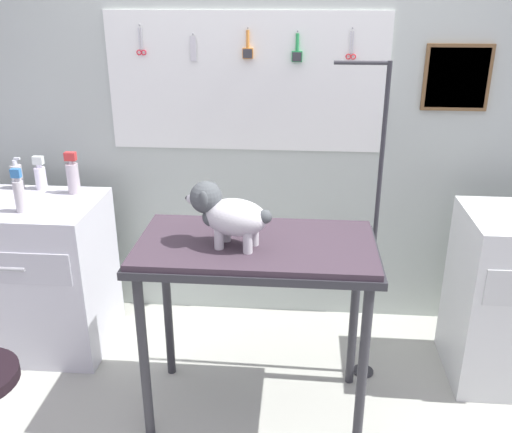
% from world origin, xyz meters
% --- Properties ---
extents(rear_wall_panel, '(4.00, 0.11, 2.30)m').
position_xyz_m(rear_wall_panel, '(0.00, 1.28, 1.16)').
color(rear_wall_panel, '#AFB9B1').
rests_on(rear_wall_panel, ground).
extents(grooming_table, '(1.07, 0.57, 0.90)m').
position_xyz_m(grooming_table, '(-0.02, 0.35, 0.80)').
color(grooming_table, '#2D2D33').
rests_on(grooming_table, ground).
extents(grooming_arm, '(0.30, 0.11, 1.63)m').
position_xyz_m(grooming_arm, '(0.53, 0.65, 0.76)').
color(grooming_arm, '#2D2D33').
rests_on(grooming_arm, ground).
extents(dog, '(0.38, 0.24, 0.28)m').
position_xyz_m(dog, '(-0.13, 0.30, 1.04)').
color(dog, silver).
rests_on(dog, grooming_table).
extents(counter_left, '(0.80, 0.58, 0.87)m').
position_xyz_m(counter_left, '(-1.30, 0.79, 0.43)').
color(counter_left, silver).
rests_on(counter_left, ground).
extents(detangler_spray, '(0.06, 0.06, 0.19)m').
position_xyz_m(detangler_spray, '(-1.29, 1.02, 0.95)').
color(detangler_spray, white).
rests_on(detangler_spray, counter_left).
extents(pump_bottle_white, '(0.06, 0.06, 0.18)m').
position_xyz_m(pump_bottle_white, '(-1.42, 1.02, 0.94)').
color(pump_bottle_white, '#B7B5B6').
rests_on(pump_bottle_white, counter_left).
extents(conditioner_bottle, '(0.05, 0.05, 0.23)m').
position_xyz_m(conditioner_bottle, '(-1.24, 0.67, 0.97)').
color(conditioner_bottle, '#BBB4B9').
rests_on(conditioner_bottle, counter_left).
extents(spray_bottle_short, '(0.07, 0.07, 0.23)m').
position_xyz_m(spray_bottle_short, '(-1.08, 0.96, 0.97)').
color(spray_bottle_short, '#BAADB7').
rests_on(spray_bottle_short, counter_left).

